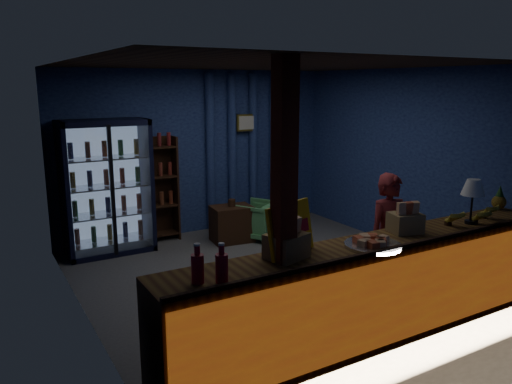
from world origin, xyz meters
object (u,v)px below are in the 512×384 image
Objects in this scene: shopkeeper at (389,239)px; pastry_tray at (373,244)px; green_chair at (258,220)px; table_lamp at (473,189)px.

shopkeeper is 2.81× the size of pastry_tray.
green_chair is at bearing 76.85° from pastry_tray.
table_lamp is at bearing -36.22° from shopkeeper.
pastry_tray is at bearing -136.09° from shopkeeper.
table_lamp is at bearing 1.96° from pastry_tray.
table_lamp is at bearing 72.14° from green_chair.
pastry_tray is at bearing -178.04° from table_lamp.
table_lamp reaches higher than green_chair.
pastry_tray is at bearing 48.44° from green_chair.
pastry_tray is (-0.79, -3.36, 0.69)m from green_chair.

